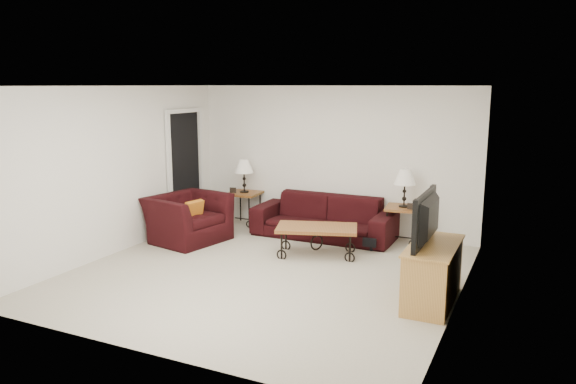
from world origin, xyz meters
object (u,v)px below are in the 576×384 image
(side_table_right, at_px, (403,225))
(tv_stand, at_px, (433,274))
(coffee_table, at_px, (317,241))
(backpack, at_px, (372,238))
(side_table_left, at_px, (245,208))
(lamp_right, at_px, (405,188))
(armchair, at_px, (188,218))
(sofa, at_px, (324,217))
(lamp_left, at_px, (244,176))
(television, at_px, (434,219))

(side_table_right, bearing_deg, tv_stand, -68.62)
(coffee_table, relative_size, backpack, 2.90)
(side_table_left, xyz_separation_m, lamp_right, (2.91, 0.00, 0.61))
(armchair, relative_size, tv_stand, 0.99)
(lamp_right, distance_m, tv_stand, 2.52)
(lamp_right, relative_size, tv_stand, 0.51)
(backpack, bearing_deg, sofa, 159.21)
(sofa, distance_m, side_table_left, 1.63)
(sofa, relative_size, armchair, 2.02)
(side_table_left, bearing_deg, lamp_right, 0.00)
(side_table_left, bearing_deg, sofa, -6.34)
(coffee_table, height_order, tv_stand, tv_stand)
(side_table_left, height_order, backpack, side_table_left)
(coffee_table, xyz_separation_m, armchair, (-2.19, -0.17, 0.16))
(lamp_right, bearing_deg, lamp_left, 180.00)
(lamp_left, bearing_deg, television, -31.10)
(side_table_right, distance_m, backpack, 0.71)
(side_table_right, height_order, coffee_table, side_table_right)
(coffee_table, bearing_deg, lamp_left, 148.42)
(lamp_right, xyz_separation_m, television, (0.87, -2.29, 0.10))
(lamp_right, distance_m, backpack, 1.00)
(lamp_right, bearing_deg, backpack, -117.94)
(side_table_left, height_order, television, television)
(coffee_table, height_order, television, television)
(sofa, distance_m, coffee_table, 1.03)
(sofa, bearing_deg, backpack, -24.79)
(lamp_left, relative_size, tv_stand, 0.51)
(sofa, relative_size, television, 2.23)
(television, bearing_deg, coffee_table, -120.62)
(tv_stand, bearing_deg, lamp_left, 149.03)
(sofa, bearing_deg, television, -44.17)
(lamp_right, relative_size, coffee_table, 0.51)
(side_table_right, xyz_separation_m, backpack, (-0.33, -0.62, -0.10))
(side_table_left, distance_m, coffee_table, 2.23)
(tv_stand, relative_size, television, 1.12)
(armchair, bearing_deg, lamp_right, -55.67)
(side_table_right, bearing_deg, lamp_left, 180.00)
(side_table_left, bearing_deg, lamp_left, 0.00)
(lamp_left, xyz_separation_m, armchair, (-0.30, -1.34, -0.52))
(coffee_table, bearing_deg, sofa, 105.61)
(side_table_right, bearing_deg, television, -69.06)
(sofa, xyz_separation_m, side_table_left, (-1.62, 0.18, -0.04))
(sofa, xyz_separation_m, lamp_left, (-1.62, 0.18, 0.55))
(sofa, height_order, television, television)
(coffee_table, xyz_separation_m, television, (1.89, -1.12, 0.79))
(sofa, xyz_separation_m, side_table_right, (1.29, 0.18, -0.04))
(side_table_left, height_order, armchair, armchair)
(sofa, relative_size, side_table_left, 3.93)
(tv_stand, height_order, television, television)
(side_table_left, distance_m, tv_stand, 4.44)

